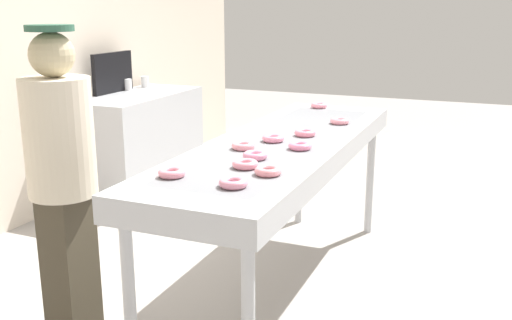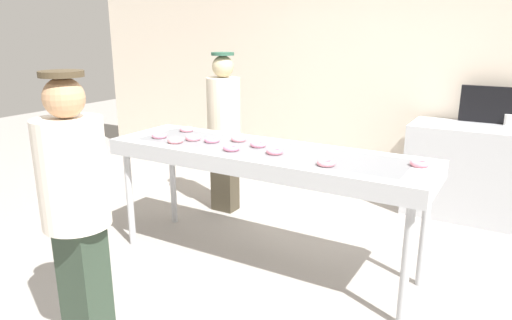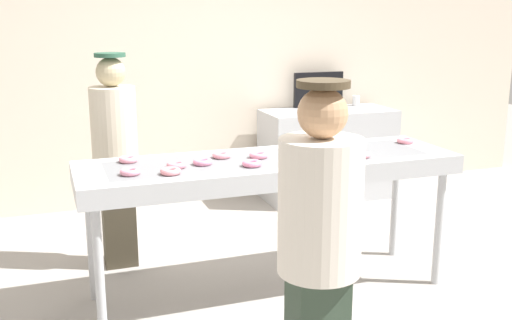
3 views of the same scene
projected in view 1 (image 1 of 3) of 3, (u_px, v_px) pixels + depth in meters
name	position (u px, v px, depth m)	size (l,w,h in m)	color
ground_plane	(281.00, 290.00, 3.60)	(16.00, 16.00, 0.00)	#9E9993
fryer_conveyor	(283.00, 152.00, 3.38)	(2.52, 0.73, 0.95)	#B7BABF
strawberry_donut_0	(243.00, 146.00, 3.13)	(0.12, 0.12, 0.04)	pink
strawberry_donut_1	(305.00, 133.00, 3.44)	(0.12, 0.12, 0.04)	pink
strawberry_donut_2	(319.00, 105.00, 4.39)	(0.12, 0.12, 0.04)	pink
strawberry_donut_3	(300.00, 146.00, 3.13)	(0.12, 0.12, 0.04)	pink
strawberry_donut_4	(172.00, 173.00, 2.63)	(0.12, 0.12, 0.04)	pink
strawberry_donut_5	(268.00, 171.00, 2.66)	(0.12, 0.12, 0.04)	pink
strawberry_donut_6	(245.00, 164.00, 2.77)	(0.12, 0.12, 0.04)	pink
strawberry_donut_7	(233.00, 183.00, 2.48)	(0.12, 0.12, 0.04)	pink
strawberry_donut_8	(273.00, 138.00, 3.30)	(0.12, 0.12, 0.04)	pink
strawberry_donut_9	(255.00, 155.00, 2.93)	(0.12, 0.12, 0.04)	pink
strawberry_donut_10	(340.00, 121.00, 3.80)	(0.12, 0.12, 0.04)	pink
worker_baker	(62.00, 173.00, 2.85)	(0.33, 0.33, 1.61)	#3D3628
prep_counter	(140.00, 144.00, 5.40)	(1.34, 0.61, 0.92)	#B7BABF
paper_cup_0	(128.00, 85.00, 5.51)	(0.07, 0.07, 0.11)	white
paper_cup_1	(145.00, 82.00, 5.71)	(0.07, 0.07, 0.11)	white
menu_display	(113.00, 73.00, 5.33)	(0.55, 0.04, 0.36)	black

